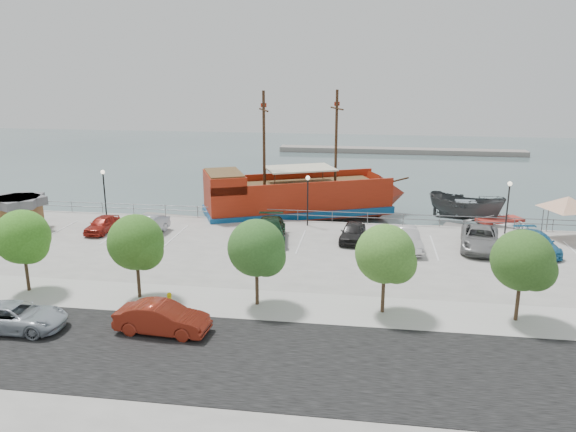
# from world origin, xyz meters

# --- Properties ---
(ground) EXTENTS (160.00, 160.00, 0.00)m
(ground) POSITION_xyz_m (0.00, 0.00, -1.00)
(ground) COLOR #3A4B4E
(street) EXTENTS (100.00, 8.00, 0.04)m
(street) POSITION_xyz_m (0.00, -16.00, 0.01)
(street) COLOR black
(street) RESTS_ON land_slab
(sidewalk) EXTENTS (100.00, 4.00, 0.05)m
(sidewalk) POSITION_xyz_m (0.00, -10.00, 0.01)
(sidewalk) COLOR #ABA9A5
(sidewalk) RESTS_ON land_slab
(seawall_railing) EXTENTS (50.00, 0.06, 1.00)m
(seawall_railing) POSITION_xyz_m (0.00, 7.80, 0.53)
(seawall_railing) COLOR slate
(seawall_railing) RESTS_ON land_slab
(far_shore) EXTENTS (40.00, 3.00, 0.80)m
(far_shore) POSITION_xyz_m (10.00, 55.00, -0.60)
(far_shore) COLOR gray
(far_shore) RESTS_ON ground
(pirate_ship) EXTENTS (19.98, 12.67, 12.50)m
(pirate_ship) POSITION_xyz_m (-0.19, 12.18, 1.09)
(pirate_ship) COLOR maroon
(pirate_ship) RESTS_ON ground
(patrol_boat) EXTENTS (7.42, 5.78, 2.72)m
(patrol_boat) POSITION_xyz_m (13.76, 12.15, 0.36)
(patrol_boat) COLOR #434647
(patrol_boat) RESTS_ON ground
(speedboat) EXTENTS (6.95, 7.81, 1.34)m
(speedboat) POSITION_xyz_m (16.42, 10.31, -0.33)
(speedboat) COLOR white
(speedboat) RESTS_ON ground
(dock_west) EXTENTS (7.86, 3.46, 0.43)m
(dock_west) POSITION_xyz_m (-12.50, 9.20, -0.78)
(dock_west) COLOR slate
(dock_west) RESTS_ON ground
(dock_mid) EXTENTS (6.48, 2.56, 0.36)m
(dock_mid) POSITION_xyz_m (8.51, 9.20, -0.82)
(dock_mid) COLOR gray
(dock_mid) RESTS_ON ground
(dock_east) EXTENTS (7.88, 4.59, 0.43)m
(dock_east) POSITION_xyz_m (15.27, 9.20, -0.78)
(dock_east) COLOR slate
(dock_east) RESTS_ON ground
(shed) EXTENTS (4.16, 4.16, 2.77)m
(shed) POSITION_xyz_m (-23.19, 1.78, 1.48)
(shed) COLOR brown
(shed) RESTS_ON land_slab
(canopy_tent) EXTENTS (6.16, 6.16, 3.89)m
(canopy_tent) POSITION_xyz_m (20.22, 5.74, 3.38)
(canopy_tent) COLOR slate
(canopy_tent) RESTS_ON land_slab
(street_van) EXTENTS (5.16, 2.52, 1.41)m
(street_van) POSITION_xyz_m (-12.58, -14.80, 0.71)
(street_van) COLOR #A0A9B3
(street_van) RESTS_ON street
(street_sedan) EXTENTS (4.88, 1.99, 1.57)m
(street_sedan) POSITION_xyz_m (-5.06, -14.06, 0.79)
(street_sedan) COLOR maroon
(street_sedan) RESTS_ON street
(fire_hydrant) EXTENTS (0.27, 0.27, 0.77)m
(fire_hydrant) POSITION_xyz_m (-5.88, -10.80, 0.42)
(fire_hydrant) COLOR #DFBE08
(fire_hydrant) RESTS_ON sidewalk
(lamp_post_left) EXTENTS (0.36, 0.36, 4.28)m
(lamp_post_left) POSITION_xyz_m (-18.00, 6.50, 2.94)
(lamp_post_left) COLOR black
(lamp_post_left) RESTS_ON land_slab
(lamp_post_mid) EXTENTS (0.36, 0.36, 4.28)m
(lamp_post_mid) POSITION_xyz_m (0.00, 6.50, 2.94)
(lamp_post_mid) COLOR black
(lamp_post_mid) RESTS_ON land_slab
(lamp_post_right) EXTENTS (0.36, 0.36, 4.28)m
(lamp_post_right) POSITION_xyz_m (16.00, 6.50, 2.94)
(lamp_post_right) COLOR black
(lamp_post_right) RESTS_ON land_slab
(tree_b) EXTENTS (3.30, 3.20, 5.00)m
(tree_b) POSITION_xyz_m (-14.85, -10.07, 3.30)
(tree_b) COLOR #473321
(tree_b) RESTS_ON sidewalk
(tree_c) EXTENTS (3.30, 3.20, 5.00)m
(tree_c) POSITION_xyz_m (-7.85, -10.07, 3.30)
(tree_c) COLOR #473321
(tree_c) RESTS_ON sidewalk
(tree_d) EXTENTS (3.30, 3.20, 5.00)m
(tree_d) POSITION_xyz_m (-0.85, -10.07, 3.30)
(tree_d) COLOR #473321
(tree_d) RESTS_ON sidewalk
(tree_e) EXTENTS (3.30, 3.20, 5.00)m
(tree_e) POSITION_xyz_m (6.15, -10.07, 3.30)
(tree_e) COLOR #473321
(tree_e) RESTS_ON sidewalk
(tree_f) EXTENTS (3.30, 3.20, 5.00)m
(tree_f) POSITION_xyz_m (13.15, -10.07, 3.30)
(tree_f) COLOR #473321
(tree_f) RESTS_ON sidewalk
(parked_car_a) EXTENTS (1.75, 3.99, 1.34)m
(parked_car_a) POSITION_xyz_m (-16.25, 2.18, 0.67)
(parked_car_a) COLOR maroon
(parked_car_a) RESTS_ON land_slab
(parked_car_b) EXTENTS (2.27, 4.86, 1.54)m
(parked_car_b) POSITION_xyz_m (-12.23, 1.71, 0.77)
(parked_car_b) COLOR #9698A1
(parked_car_b) RESTS_ON land_slab
(parked_car_d) EXTENTS (3.15, 6.04, 1.67)m
(parked_car_d) POSITION_xyz_m (-2.34, 1.80, 0.84)
(parked_car_d) COLOR black
(parked_car_d) RESTS_ON land_slab
(parked_car_e) EXTENTS (2.17, 4.40, 1.44)m
(parked_car_e) POSITION_xyz_m (3.92, 2.73, 0.72)
(parked_car_e) COLOR black
(parked_car_e) RESTS_ON land_slab
(parked_car_f) EXTENTS (2.37, 5.06, 1.60)m
(parked_car_f) POSITION_xyz_m (7.85, 1.23, 0.80)
(parked_car_f) COLOR silver
(parked_car_f) RESTS_ON land_slab
(parked_car_g) EXTENTS (3.54, 6.17, 1.62)m
(parked_car_g) POSITION_xyz_m (13.26, 2.17, 0.81)
(parked_car_g) COLOR gray
(parked_car_g) RESTS_ON land_slab
(parked_car_h) EXTENTS (2.76, 5.14, 1.42)m
(parked_car_h) POSITION_xyz_m (17.24, 2.03, 0.71)
(parked_car_h) COLOR teal
(parked_car_h) RESTS_ON land_slab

